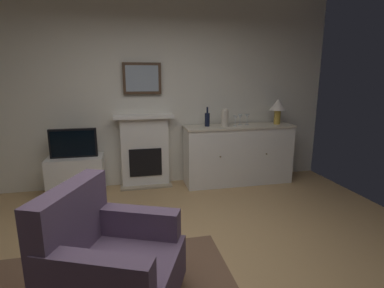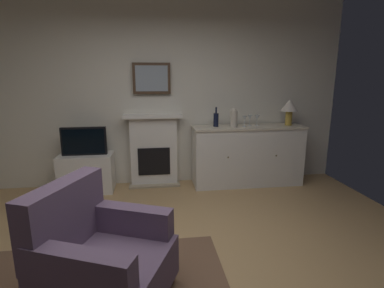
# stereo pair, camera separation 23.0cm
# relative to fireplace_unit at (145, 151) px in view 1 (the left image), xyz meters

# --- Properties ---
(ground_plane) EXTENTS (5.56, 4.82, 0.10)m
(ground_plane) POSITION_rel_fireplace_unit_xyz_m (0.16, -2.25, -0.60)
(ground_plane) COLOR tan
(ground_plane) RESTS_ON ground
(wall_rear) EXTENTS (5.56, 0.06, 2.94)m
(wall_rear) POSITION_rel_fireplace_unit_xyz_m (0.16, 0.13, 0.92)
(wall_rear) COLOR silver
(wall_rear) RESTS_ON ground_plane
(fireplace_unit) EXTENTS (0.87, 0.30, 1.10)m
(fireplace_unit) POSITION_rel_fireplace_unit_xyz_m (0.00, 0.00, 0.00)
(fireplace_unit) COLOR white
(fireplace_unit) RESTS_ON ground_plane
(framed_picture) EXTENTS (0.55, 0.04, 0.45)m
(framed_picture) POSITION_rel_fireplace_unit_xyz_m (0.00, 0.05, 1.07)
(framed_picture) COLOR #473323
(sideboard_cabinet) EXTENTS (1.69, 0.49, 0.92)m
(sideboard_cabinet) POSITION_rel_fireplace_unit_xyz_m (1.43, -0.18, -0.09)
(sideboard_cabinet) COLOR white
(sideboard_cabinet) RESTS_ON ground_plane
(table_lamp) EXTENTS (0.26, 0.26, 0.40)m
(table_lamp) POSITION_rel_fireplace_unit_xyz_m (2.06, -0.18, 0.65)
(table_lamp) COLOR #B79338
(table_lamp) RESTS_ON sideboard_cabinet
(wine_bottle) EXTENTS (0.08, 0.08, 0.29)m
(wine_bottle) POSITION_rel_fireplace_unit_xyz_m (0.93, -0.15, 0.47)
(wine_bottle) COLOR black
(wine_bottle) RESTS_ON sideboard_cabinet
(wine_glass_left) EXTENTS (0.07, 0.07, 0.16)m
(wine_glass_left) POSITION_rel_fireplace_unit_xyz_m (1.35, -0.23, 0.49)
(wine_glass_left) COLOR silver
(wine_glass_left) RESTS_ON sideboard_cabinet
(wine_glass_center) EXTENTS (0.07, 0.07, 0.16)m
(wine_glass_center) POSITION_rel_fireplace_unit_xyz_m (1.46, -0.14, 0.49)
(wine_glass_center) COLOR silver
(wine_glass_center) RESTS_ON sideboard_cabinet
(wine_glass_right) EXTENTS (0.07, 0.07, 0.16)m
(wine_glass_right) POSITION_rel_fireplace_unit_xyz_m (1.57, -0.16, 0.49)
(wine_glass_right) COLOR silver
(wine_glass_right) RESTS_ON sideboard_cabinet
(vase_decorative) EXTENTS (0.11, 0.11, 0.28)m
(vase_decorative) POSITION_rel_fireplace_unit_xyz_m (1.18, -0.23, 0.51)
(vase_decorative) COLOR beige
(vase_decorative) RESTS_ON sideboard_cabinet
(tv_cabinet) EXTENTS (0.75, 0.42, 0.55)m
(tv_cabinet) POSITION_rel_fireplace_unit_xyz_m (-0.97, -0.16, -0.27)
(tv_cabinet) COLOR white
(tv_cabinet) RESTS_ON ground_plane
(tv_set) EXTENTS (0.62, 0.07, 0.40)m
(tv_set) POSITION_rel_fireplace_unit_xyz_m (-0.97, -0.19, 0.21)
(tv_set) COLOR black
(tv_set) RESTS_ON tv_cabinet
(armchair) EXTENTS (1.04, 1.02, 0.92)m
(armchair) POSITION_rel_fireplace_unit_xyz_m (-0.41, -2.49, -0.17)
(armchair) COLOR #604C66
(armchair) RESTS_ON ground_plane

